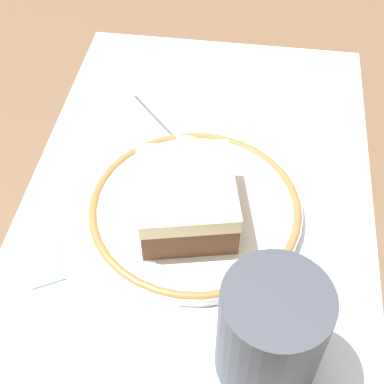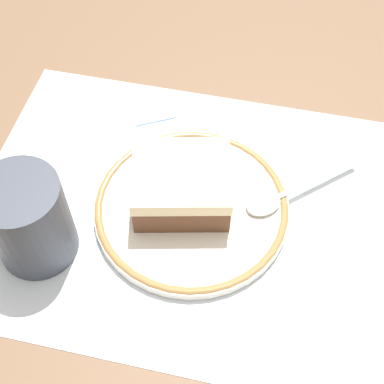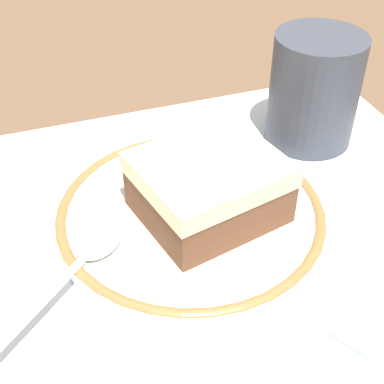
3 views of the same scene
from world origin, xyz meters
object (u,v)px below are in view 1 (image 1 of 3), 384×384
object	(u,v)px
plate	(192,208)
cake_slice	(186,198)
spoon	(179,136)
sugar_packet	(43,260)
cup	(270,337)

from	to	relation	value
plate	cake_slice	size ratio (longest dim) A/B	1.78
spoon	sugar_packet	xyz separation A→B (m)	(0.16, -0.10, -0.01)
plate	sugar_packet	world-z (taller)	plate
plate	sugar_packet	size ratio (longest dim) A/B	4.10
plate	cup	xyz separation A→B (m)	(0.14, 0.08, 0.04)
spoon	sugar_packet	size ratio (longest dim) A/B	2.37
sugar_packet	cake_slice	bearing A→B (deg)	117.58
plate	cake_slice	world-z (taller)	cake_slice
plate	cake_slice	bearing A→B (deg)	-17.46
sugar_packet	plate	bearing A→B (deg)	120.98
cup	sugar_packet	world-z (taller)	cup
spoon	cup	distance (m)	0.25
cake_slice	spoon	world-z (taller)	cake_slice
cake_slice	cup	bearing A→B (deg)	32.07
plate	cake_slice	xyz separation A→B (m)	(0.01, -0.00, 0.03)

